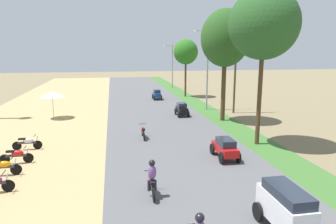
{
  "coord_description": "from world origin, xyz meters",
  "views": [
    {
      "loc": [
        -3.96,
        -1.11,
        6.28
      ],
      "look_at": [
        0.1,
        21.25,
        1.67
      ],
      "focal_mm": 32.93,
      "sensor_mm": 36.0,
      "label": 1
    }
  ],
  "objects_px": {
    "car_sedan_red": "(225,147)",
    "median_tree_second": "(225,38)",
    "vendor_umbrella": "(52,94)",
    "median_tree_nearest": "(264,24)",
    "car_hatchback_black": "(182,109)",
    "streetlamp_mid": "(208,64)",
    "utility_pole_near": "(236,63)",
    "motorbike_ahead_second": "(152,179)",
    "parked_motorbike_fifth": "(17,155)",
    "median_tree_third": "(186,52)",
    "streetlamp_far": "(172,63)",
    "parked_motorbike_fourth": "(3,166)",
    "car_van_white": "(285,207)",
    "motorbike_ahead_third": "(143,131)",
    "car_hatchback_blue": "(157,94)",
    "parked_motorbike_sixth": "(28,142)"
  },
  "relations": [
    {
      "from": "car_sedan_red",
      "to": "motorbike_ahead_second",
      "type": "height_order",
      "value": "motorbike_ahead_second"
    },
    {
      "from": "vendor_umbrella",
      "to": "streetlamp_mid",
      "type": "distance_m",
      "value": 15.48
    },
    {
      "from": "utility_pole_near",
      "to": "car_sedan_red",
      "type": "relative_size",
      "value": 4.27
    },
    {
      "from": "parked_motorbike_sixth",
      "to": "median_tree_second",
      "type": "height_order",
      "value": "median_tree_second"
    },
    {
      "from": "streetlamp_far",
      "to": "motorbike_ahead_second",
      "type": "height_order",
      "value": "streetlamp_far"
    },
    {
      "from": "car_hatchback_blue",
      "to": "vendor_umbrella",
      "type": "bearing_deg",
      "value": -140.36
    },
    {
      "from": "median_tree_nearest",
      "to": "utility_pole_near",
      "type": "bearing_deg",
      "value": 76.22
    },
    {
      "from": "median_tree_third",
      "to": "streetlamp_far",
      "type": "xyz_separation_m",
      "value": [
        0.07,
        9.52,
        -1.81
      ]
    },
    {
      "from": "parked_motorbike_fifth",
      "to": "streetlamp_far",
      "type": "distance_m",
      "value": 35.84
    },
    {
      "from": "vendor_umbrella",
      "to": "median_tree_nearest",
      "type": "xyz_separation_m",
      "value": [
        14.86,
        -10.72,
        5.52
      ]
    },
    {
      "from": "parked_motorbike_fourth",
      "to": "car_van_white",
      "type": "relative_size",
      "value": 0.75
    },
    {
      "from": "median_tree_second",
      "to": "streetlamp_far",
      "type": "distance_m",
      "value": 24.33
    },
    {
      "from": "streetlamp_mid",
      "to": "streetlamp_far",
      "type": "bearing_deg",
      "value": 90.0
    },
    {
      "from": "car_hatchback_blue",
      "to": "motorbike_ahead_third",
      "type": "relative_size",
      "value": 1.11
    },
    {
      "from": "median_tree_third",
      "to": "car_sedan_red",
      "type": "height_order",
      "value": "median_tree_third"
    },
    {
      "from": "car_sedan_red",
      "to": "median_tree_nearest",
      "type": "bearing_deg",
      "value": 36.73
    },
    {
      "from": "motorbike_ahead_third",
      "to": "car_van_white",
      "type": "bearing_deg",
      "value": -73.83
    },
    {
      "from": "median_tree_second",
      "to": "car_sedan_red",
      "type": "height_order",
      "value": "median_tree_second"
    },
    {
      "from": "median_tree_second",
      "to": "utility_pole_near",
      "type": "relative_size",
      "value": 1.0
    },
    {
      "from": "parked_motorbike_fourth",
      "to": "motorbike_ahead_third",
      "type": "bearing_deg",
      "value": 35.55
    },
    {
      "from": "parked_motorbike_fifth",
      "to": "parked_motorbike_sixth",
      "type": "height_order",
      "value": "same"
    },
    {
      "from": "parked_motorbike_sixth",
      "to": "median_tree_nearest",
      "type": "relative_size",
      "value": 0.18
    },
    {
      "from": "vendor_umbrella",
      "to": "car_sedan_red",
      "type": "height_order",
      "value": "vendor_umbrella"
    },
    {
      "from": "median_tree_nearest",
      "to": "median_tree_third",
      "type": "height_order",
      "value": "median_tree_nearest"
    },
    {
      "from": "car_van_white",
      "to": "median_tree_second",
      "type": "bearing_deg",
      "value": 76.79
    },
    {
      "from": "median_tree_third",
      "to": "motorbike_ahead_second",
      "type": "distance_m",
      "value": 29.57
    },
    {
      "from": "car_sedan_red",
      "to": "median_tree_second",
      "type": "bearing_deg",
      "value": 70.66
    },
    {
      "from": "median_tree_third",
      "to": "motorbike_ahead_second",
      "type": "relative_size",
      "value": 4.21
    },
    {
      "from": "parked_motorbike_fifth",
      "to": "streetlamp_mid",
      "type": "distance_m",
      "value": 20.65
    },
    {
      "from": "car_hatchback_black",
      "to": "motorbike_ahead_second",
      "type": "height_order",
      "value": "motorbike_ahead_second"
    },
    {
      "from": "median_tree_third",
      "to": "motorbike_ahead_third",
      "type": "relative_size",
      "value": 4.21
    },
    {
      "from": "streetlamp_far",
      "to": "car_hatchback_blue",
      "type": "xyz_separation_m",
      "value": [
        -4.24,
        -11.48,
        -3.41
      ]
    },
    {
      "from": "median_tree_second",
      "to": "parked_motorbike_fourth",
      "type": "bearing_deg",
      "value": -146.99
    },
    {
      "from": "streetlamp_far",
      "to": "parked_motorbike_fifth",
      "type": "bearing_deg",
      "value": -115.09
    },
    {
      "from": "median_tree_nearest",
      "to": "car_van_white",
      "type": "xyz_separation_m",
      "value": [
        -3.78,
        -9.75,
        -6.8
      ]
    },
    {
      "from": "car_sedan_red",
      "to": "motorbike_ahead_third",
      "type": "distance_m",
      "value": 6.6
    },
    {
      "from": "median_tree_third",
      "to": "streetlamp_far",
      "type": "height_order",
      "value": "median_tree_third"
    },
    {
      "from": "median_tree_second",
      "to": "car_sedan_red",
      "type": "distance_m",
      "value": 11.95
    },
    {
      "from": "utility_pole_near",
      "to": "motorbike_ahead_second",
      "type": "distance_m",
      "value": 20.02
    },
    {
      "from": "median_tree_third",
      "to": "streetlamp_mid",
      "type": "height_order",
      "value": "streetlamp_mid"
    },
    {
      "from": "vendor_umbrella",
      "to": "median_tree_second",
      "type": "distance_m",
      "value": 16.22
    },
    {
      "from": "car_hatchback_black",
      "to": "car_sedan_red",
      "type": "bearing_deg",
      "value": -90.67
    },
    {
      "from": "median_tree_third",
      "to": "car_hatchback_black",
      "type": "xyz_separation_m",
      "value": [
        -3.26,
        -12.19,
        -5.22
      ]
    },
    {
      "from": "streetlamp_mid",
      "to": "car_sedan_red",
      "type": "xyz_separation_m",
      "value": [
        -3.48,
        -14.74,
        -4.05
      ]
    },
    {
      "from": "streetlamp_mid",
      "to": "parked_motorbike_sixth",
      "type": "bearing_deg",
      "value": -144.13
    },
    {
      "from": "car_hatchback_black",
      "to": "motorbike_ahead_third",
      "type": "relative_size",
      "value": 1.11
    },
    {
      "from": "motorbike_ahead_second",
      "to": "car_sedan_red",
      "type": "bearing_deg",
      "value": 39.07
    },
    {
      "from": "parked_motorbike_sixth",
      "to": "car_van_white",
      "type": "height_order",
      "value": "car_van_white"
    },
    {
      "from": "median_tree_second",
      "to": "parked_motorbike_sixth",
      "type": "bearing_deg",
      "value": -159.23
    },
    {
      "from": "parked_motorbike_sixth",
      "to": "median_tree_second",
      "type": "distance_m",
      "value": 17.38
    }
  ]
}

